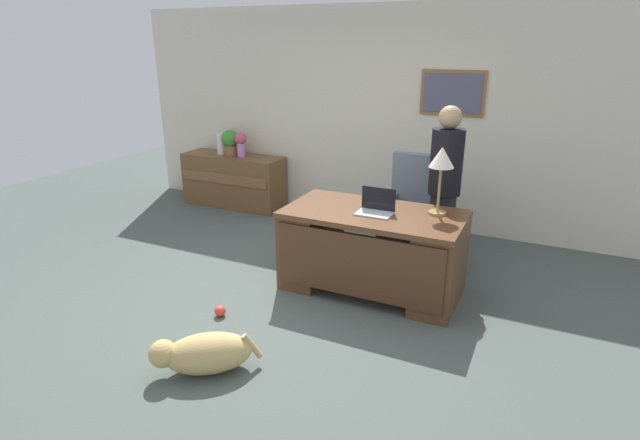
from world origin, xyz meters
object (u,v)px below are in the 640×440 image
object	(u,v)px
potted_plant	(230,141)
armchair	(414,214)
credenza	(234,181)
vase_with_flowers	(241,142)
person_standing	(444,188)
vase_empty	(221,144)
desk	(372,249)
desk_lamp	(442,162)
dog_lying	(203,353)
laptop	(376,207)
dog_toy_ball	(220,311)

from	to	relation	value
potted_plant	armchair	bearing A→B (deg)	-13.63
credenza	vase_with_flowers	distance (m)	0.59
armchair	vase_with_flowers	distance (m)	2.81
person_standing	vase_empty	size ratio (longest dim) A/B	5.75
desk	armchair	xyz separation A→B (m)	(0.14, 0.95, 0.07)
desk_lamp	vase_empty	bearing A→B (deg)	157.15
dog_lying	desk	bearing A→B (deg)	69.53
person_standing	dog_lying	xyz separation A→B (m)	(-1.12, -2.51, -0.72)
laptop	desk_lamp	xyz separation A→B (m)	(0.51, 0.21, 0.43)
desk	vase_with_flowers	xyz separation A→B (m)	(-2.54, 1.65, 0.52)
vase_empty	dog_toy_ball	distance (m)	3.37
credenza	desk	bearing A→B (deg)	-31.40
dog_lying	desk_lamp	bearing A→B (deg)	58.43
armchair	potted_plant	bearing A→B (deg)	166.37
armchair	potted_plant	size ratio (longest dim) A/B	3.13
potted_plant	person_standing	bearing A→B (deg)	-15.04
credenza	vase_empty	bearing A→B (deg)	179.55
desk_lamp	vase_with_flowers	xyz separation A→B (m)	(-3.08, 1.44, -0.33)
dog_lying	vase_with_flowers	xyz separation A→B (m)	(-1.90, 3.37, 0.79)
credenza	dog_lying	world-z (taller)	credenza
armchair	person_standing	distance (m)	0.53
vase_empty	dog_toy_ball	world-z (taller)	vase_empty
armchair	person_standing	bearing A→B (deg)	-26.29
person_standing	dog_toy_ball	world-z (taller)	person_standing
armchair	desk_lamp	bearing A→B (deg)	-61.75
person_standing	desk_lamp	xyz separation A→B (m)	(0.07, -0.58, 0.40)
person_standing	dog_toy_ball	bearing A→B (deg)	-129.08
potted_plant	dog_toy_ball	size ratio (longest dim) A/B	3.66
desk	potted_plant	bearing A→B (deg)	148.78
credenza	person_standing	size ratio (longest dim) A/B	0.88
laptop	desk	bearing A→B (deg)	166.81
armchair	desk_lamp	world-z (taller)	desk_lamp
desk	vase_with_flowers	bearing A→B (deg)	147.09
desk	dog_toy_ball	world-z (taller)	desk
credenza	potted_plant	bearing A→B (deg)	176.09
vase_with_flowers	potted_plant	bearing A→B (deg)	180.00
vase_with_flowers	potted_plant	size ratio (longest dim) A/B	0.93
desk	desk_lamp	world-z (taller)	desk_lamp
desk_lamp	vase_empty	size ratio (longest dim) A/B	2.09
laptop	desk_lamp	distance (m)	0.70
armchair	dog_toy_ball	world-z (taller)	armchair
person_standing	potted_plant	distance (m)	3.30
desk	person_standing	bearing A→B (deg)	59.17
laptop	vase_with_flowers	xyz separation A→B (m)	(-2.57, 1.65, 0.10)
person_standing	vase_with_flowers	world-z (taller)	person_standing
vase_empty	credenza	bearing A→B (deg)	-0.45
dog_toy_ball	person_standing	bearing A→B (deg)	50.92
armchair	vase_empty	world-z (taller)	armchair
armchair	dog_lying	distance (m)	2.81
desk	laptop	size ratio (longest dim) A/B	5.12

